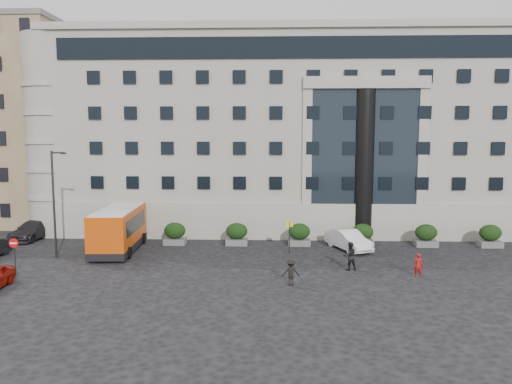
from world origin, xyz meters
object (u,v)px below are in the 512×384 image
parked_car_c (33,230)px  pedestrian_b (350,256)px  hedge_d (362,235)px  pedestrian_a (418,265)px  white_taxi (348,240)px  hedge_b (237,234)px  minibus (119,228)px  parked_car_d (88,222)px  no_entry_sign (14,248)px  red_truck (61,212)px  hedge_c (299,234)px  street_lamp (54,200)px  hedge_a (175,233)px  hedge_e (426,235)px  pedestrian_c (291,272)px  bus_stop_sign (290,231)px  hedge_f (490,236)px

parked_car_c → pedestrian_b: (26.41, -9.18, 0.18)m
hedge_d → pedestrian_a: hedge_d is taller
white_taxi → hedge_b: bearing=147.2°
minibus → parked_car_d: (-5.92, 9.11, -1.24)m
no_entry_sign → red_truck: (-4.57, 17.80, -0.36)m
parked_car_d → white_taxi: size_ratio=0.91×
hedge_c → parked_car_d: (-20.28, 6.63, -0.32)m
street_lamp → parked_car_c: bearing=127.5°
hedge_a → hedge_d: (15.60, 0.00, 0.00)m
pedestrian_a → hedge_e: bearing=-97.5°
parked_car_d → red_truck: bearing=154.8°
hedge_d → pedestrian_c: hedge_d is taller
no_entry_sign → pedestrian_a: (26.62, -0.08, -0.87)m
red_truck → pedestrian_c: 30.39m
white_taxi → bus_stop_sign: bearing=172.3°
hedge_c → no_entry_sign: 21.33m
parked_car_d → pedestrian_b: size_ratio=2.28×
hedge_c → pedestrian_b: size_ratio=0.95×
street_lamp → bus_stop_sign: bearing=6.5°
no_entry_sign → parked_car_d: no_entry_sign is taller
hedge_b → white_taxi: size_ratio=0.38×
hedge_d → pedestrian_a: size_ratio=1.17×
bus_stop_sign → parked_car_d: bus_stop_sign is taller
pedestrian_c → red_truck: bearing=-41.6°
street_lamp → hedge_a: bearing=31.2°
parked_car_d → pedestrian_b: 27.24m
hedge_a → street_lamp: 9.89m
hedge_c → street_lamp: 19.27m
hedge_a → pedestrian_c: size_ratio=1.13×
hedge_e → hedge_c: bearing=180.0°
hedge_f → pedestrian_a: 12.24m
hedge_d → minibus: 19.74m
no_entry_sign → pedestrian_c: size_ratio=1.43×
hedge_d → red_truck: red_truck is taller
bus_stop_sign → white_taxi: 5.02m
hedge_a → red_truck: bearing=146.6°
hedge_d → no_entry_sign: no_entry_sign is taller
street_lamp → red_truck: street_lamp is taller
hedge_f → red_truck: size_ratio=0.37×
no_entry_sign → parked_car_d: size_ratio=0.53×
parked_car_c → pedestrian_a: bearing=-13.9°
hedge_a → pedestrian_c: bearing=-49.6°
hedge_b → hedge_a: bearing=180.0°
hedge_b → hedge_e: size_ratio=1.00×
street_lamp → hedge_e: bearing=9.5°
hedge_d → parked_car_c: hedge_d is taller
hedge_f → bus_stop_sign: bearing=-170.4°
hedge_e → hedge_f: bearing=0.0°
hedge_c → pedestrian_b: 8.03m
hedge_c → white_taxi: size_ratio=0.38×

